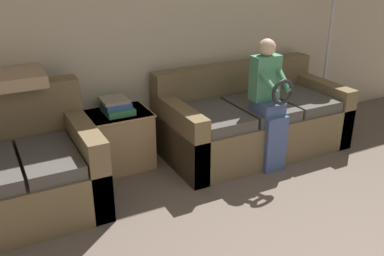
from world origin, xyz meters
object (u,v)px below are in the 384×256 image
child_left_seated (269,100)px  side_shelf (118,139)px  book_stack (116,106)px  throw_pillow (14,79)px  couch_main (251,120)px

child_left_seated → side_shelf: child_left_seated is taller
side_shelf → book_stack: book_stack is taller
child_left_seated → throw_pillow: 2.24m
couch_main → child_left_seated: 0.55m
child_left_seated → couch_main: bearing=76.6°
throw_pillow → side_shelf: bearing=-0.7°
side_shelf → book_stack: size_ratio=2.05×
child_left_seated → throw_pillow: bearing=162.8°
child_left_seated → side_shelf: size_ratio=2.00×
couch_main → side_shelf: (-1.37, 0.25, -0.03)m
child_left_seated → side_shelf: bearing=153.3°
couch_main → throw_pillow: bearing=173.4°
child_left_seated → side_shelf: (-1.28, 0.64, -0.39)m
book_stack → couch_main: bearing=-10.4°
couch_main → child_left_seated: size_ratio=1.54×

